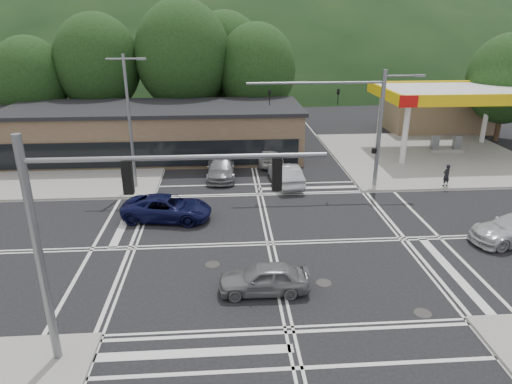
{
  "coord_description": "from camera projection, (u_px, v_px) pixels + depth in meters",
  "views": [
    {
      "loc": [
        -2.28,
        -21.35,
        11.06
      ],
      "look_at": [
        -0.47,
        3.97,
        1.4
      ],
      "focal_mm": 32.0,
      "sensor_mm": 36.0,
      "label": 1
    }
  ],
  "objects": [
    {
      "name": "gas_station_canopy",
      "position": [
        453.0,
        95.0,
        38.24
      ],
      "size": [
        12.32,
        8.34,
        5.75
      ],
      "color": "silver",
      "rests_on": "ground"
    },
    {
      "name": "signal_mast_sw",
      "position": [
        93.0,
        224.0,
        14.1
      ],
      "size": [
        9.14,
        0.28,
        8.0
      ],
      "color": "slate",
      "rests_on": "ground"
    },
    {
      "name": "ground",
      "position": [
        270.0,
        243.0,
        23.99
      ],
      "size": [
        120.0,
        120.0,
        0.0
      ],
      "primitive_type": "plane",
      "color": "black",
      "rests_on": "ground"
    },
    {
      "name": "hill_north",
      "position": [
        232.0,
        69.0,
        107.89
      ],
      "size": [
        252.0,
        126.0,
        140.0
      ],
      "primitive_type": "ellipsoid",
      "color": "black",
      "rests_on": "ground"
    },
    {
      "name": "commercial_row",
      "position": [
        156.0,
        133.0,
        38.59
      ],
      "size": [
        24.0,
        8.0,
        4.0
      ],
      "primitive_type": "cube",
      "color": "brown",
      "rests_on": "ground"
    },
    {
      "name": "car_queue_a",
      "position": [
        286.0,
        174.0,
        32.24
      ],
      "size": [
        2.17,
        4.77,
        1.52
      ],
      "primitive_type": "imported",
      "rotation": [
        0.0,
        0.0,
        3.27
      ],
      "color": "#ABAEB3",
      "rests_on": "ground"
    },
    {
      "name": "car_grey_center",
      "position": [
        264.0,
        278.0,
        19.51
      ],
      "size": [
        3.92,
        1.6,
        1.33
      ],
      "primitive_type": "imported",
      "rotation": [
        0.0,
        0.0,
        -1.58
      ],
      "color": "slate",
      "rests_on": "ground"
    },
    {
      "name": "car_queue_b",
      "position": [
        267.0,
        154.0,
        36.96
      ],
      "size": [
        2.58,
        4.95,
        1.61
      ],
      "primitive_type": "imported",
      "rotation": [
        0.0,
        0.0,
        3.29
      ],
      "color": "#B6B6B1",
      "rests_on": "ground"
    },
    {
      "name": "tree_n_c",
      "position": [
        256.0,
        69.0,
        44.12
      ],
      "size": [
        7.6,
        7.6,
        10.87
      ],
      "color": "#382619",
      "rests_on": "ground"
    },
    {
      "name": "pedestrian",
      "position": [
        446.0,
        175.0,
        31.52
      ],
      "size": [
        0.66,
        0.55,
        1.57
      ],
      "primitive_type": "imported",
      "rotation": [
        0.0,
        0.0,
        3.49
      ],
      "color": "black",
      "rests_on": "sidewalk_ne"
    },
    {
      "name": "signal_mast_ne",
      "position": [
        363.0,
        115.0,
        30.29
      ],
      "size": [
        11.65,
        0.3,
        8.0
      ],
      "color": "slate",
      "rests_on": "ground"
    },
    {
      "name": "sidewalk_ne",
      "position": [
        427.0,
        156.0,
        38.95
      ],
      "size": [
        16.0,
        16.0,
        0.15
      ],
      "primitive_type": "cube",
      "color": "gray",
      "rests_on": "ground"
    },
    {
      "name": "tree_n_b",
      "position": [
        183.0,
        56.0,
        43.19
      ],
      "size": [
        9.0,
        9.0,
        12.98
      ],
      "color": "#382619",
      "rests_on": "ground"
    },
    {
      "name": "tree_n_d",
      "position": [
        30.0,
        79.0,
        42.02
      ],
      "size": [
        6.8,
        6.8,
        9.76
      ],
      "color": "#382619",
      "rests_on": "ground"
    },
    {
      "name": "sidewalk_nw",
      "position": [
        68.0,
        164.0,
        36.95
      ],
      "size": [
        16.0,
        16.0,
        0.15
      ],
      "primitive_type": "cube",
      "color": "gray",
      "rests_on": "ground"
    },
    {
      "name": "tree_n_a",
      "position": [
        98.0,
        63.0,
        42.89
      ],
      "size": [
        8.0,
        8.0,
        11.75
      ],
      "color": "#382619",
      "rests_on": "ground"
    },
    {
      "name": "convenience_store",
      "position": [
        436.0,
        112.0,
        47.95
      ],
      "size": [
        10.0,
        6.0,
        3.8
      ],
      "primitive_type": "cube",
      "color": "#846B4F",
      "rests_on": "ground"
    },
    {
      "name": "streetlight_nw",
      "position": [
        130.0,
        116.0,
        30.02
      ],
      "size": [
        2.5,
        0.25,
        9.0
      ],
      "color": "slate",
      "rests_on": "ground"
    },
    {
      "name": "car_blue_west",
      "position": [
        167.0,
        208.0,
        26.64
      ],
      "size": [
        5.47,
        3.15,
        1.43
      ],
      "primitive_type": "imported",
      "rotation": [
        0.0,
        0.0,
        1.41
      ],
      "color": "#0C0E35",
      "rests_on": "ground"
    },
    {
      "name": "tree_n_e",
      "position": [
        225.0,
        59.0,
        47.42
      ],
      "size": [
        8.4,
        8.4,
        11.98
      ],
      "color": "#382619",
      "rests_on": "ground"
    },
    {
      "name": "car_northbound",
      "position": [
        221.0,
        168.0,
        33.76
      ],
      "size": [
        2.07,
        4.99,
        1.44
      ],
      "primitive_type": "imported",
      "rotation": [
        0.0,
        0.0,
        -0.01
      ],
      "color": "slate",
      "rests_on": "ground"
    },
    {
      "name": "tree_ne",
      "position": [
        507.0,
        79.0,
        42.16
      ],
      "size": [
        7.2,
        7.2,
        9.99
      ],
      "color": "#382619",
      "rests_on": "ground"
    }
  ]
}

